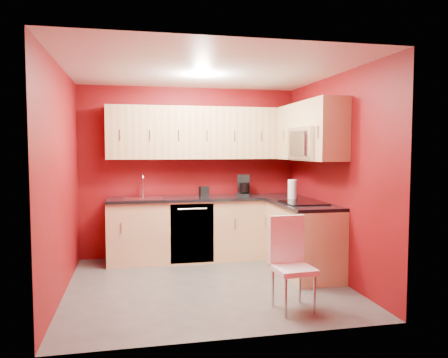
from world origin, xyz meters
name	(u,v)px	position (x,y,z in m)	size (l,w,h in m)	color
floor	(207,284)	(0.00, 0.00, 0.00)	(3.20, 3.20, 0.00)	#55524F
ceiling	(206,70)	(0.00, 0.00, 2.50)	(3.20, 3.20, 0.00)	white
wall_back	(190,172)	(0.00, 1.50, 1.25)	(3.20, 3.20, 0.00)	maroon
wall_front	(237,191)	(0.00, -1.50, 1.25)	(3.20, 3.20, 0.00)	maroon
wall_left	(61,181)	(-1.60, 0.00, 1.25)	(3.00, 3.00, 0.00)	maroon
wall_right	(334,177)	(1.60, 0.00, 1.25)	(3.00, 3.00, 0.00)	maroon
base_cabinets_back	(207,229)	(0.20, 1.20, 0.43)	(2.80, 0.60, 0.87)	#E4C382
base_cabinets_right	(303,239)	(1.30, 0.25, 0.43)	(0.60, 1.30, 0.87)	#E4C382
countertop_back	(207,198)	(0.20, 1.19, 0.89)	(2.80, 0.63, 0.04)	black
countertop_right	(303,204)	(1.29, 0.23, 0.89)	(0.63, 1.27, 0.04)	black
upper_cabinets_back	(205,133)	(0.20, 1.32, 1.83)	(2.80, 0.35, 0.75)	tan
upper_cabinets_right	(308,127)	(1.42, 0.44, 1.89)	(0.35, 1.55, 0.75)	tan
microwave	(313,144)	(1.39, 0.20, 1.66)	(0.42, 0.76, 0.42)	silver
cooktop	(303,203)	(1.28, 0.20, 0.92)	(0.50, 0.55, 0.01)	black
sink	(143,196)	(-0.70, 1.20, 0.94)	(0.52, 0.42, 0.35)	silver
dishwasher_front	(192,234)	(-0.05, 0.91, 0.43)	(0.60, 0.02, 0.82)	black
downlight	(202,75)	(0.00, 0.30, 2.48)	(0.20, 0.20, 0.01)	white
coffee_maker	(244,185)	(0.76, 1.24, 1.06)	(0.18, 0.24, 0.30)	black
napkin_holder	(204,191)	(0.19, 1.33, 0.98)	(0.12, 0.12, 0.13)	black
paper_towel	(292,190)	(1.27, 0.57, 1.05)	(0.15, 0.15, 0.27)	silver
dining_chair	(294,264)	(0.70, -0.98, 0.46)	(0.37, 0.39, 0.92)	white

